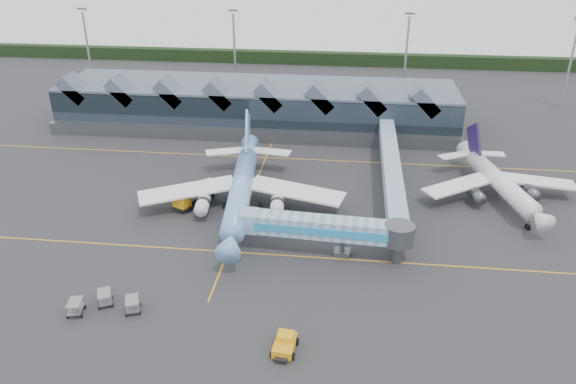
# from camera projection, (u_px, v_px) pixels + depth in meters

# --- Properties ---
(ground) EXTENTS (260.00, 260.00, 0.00)m
(ground) POSITION_uv_depth(u_px,v_px,m) (239.00, 225.00, 88.64)
(ground) COLOR #2C2C2F
(ground) RESTS_ON ground
(taxi_stripes) EXTENTS (120.00, 60.00, 0.01)m
(taxi_stripes) POSITION_uv_depth(u_px,v_px,m) (250.00, 197.00, 97.56)
(taxi_stripes) COLOR orange
(taxi_stripes) RESTS_ON ground
(tree_line_far) EXTENTS (260.00, 4.00, 4.00)m
(tree_line_far) POSITION_uv_depth(u_px,v_px,m) (303.00, 58.00, 185.91)
(tree_line_far) COLOR black
(tree_line_far) RESTS_ON ground
(terminal) EXTENTS (90.00, 22.25, 12.52)m
(terminal) POSITION_uv_depth(u_px,v_px,m) (257.00, 105.00, 129.28)
(terminal) COLOR black
(terminal) RESTS_ON ground
(light_masts) EXTENTS (132.40, 42.56, 22.45)m
(light_masts) POSITION_uv_depth(u_px,v_px,m) (372.00, 60.00, 136.98)
(light_masts) COLOR gray
(light_masts) RESTS_ON ground
(main_airliner) EXTENTS (34.54, 39.93, 12.82)m
(main_airliner) POSITION_uv_depth(u_px,v_px,m) (242.00, 187.00, 92.43)
(main_airliner) COLOR #6B93D9
(main_airliner) RESTS_ON ground
(regional_jet) EXTENTS (26.71, 29.69, 10.29)m
(regional_jet) POSITION_uv_depth(u_px,v_px,m) (498.00, 180.00, 95.94)
(regional_jet) COLOR white
(regional_jet) RESTS_ON ground
(jet_bridge) EXTENTS (24.74, 5.14, 5.88)m
(jet_bridge) POSITION_uv_depth(u_px,v_px,m) (336.00, 230.00, 79.00)
(jet_bridge) COLOR #6A99B0
(jet_bridge) RESTS_ON ground
(fuel_truck) EXTENTS (5.69, 9.20, 3.17)m
(fuel_truck) POSITION_uv_depth(u_px,v_px,m) (196.00, 193.00, 94.83)
(fuel_truck) COLOR black
(fuel_truck) RESTS_ON ground
(pushback_tug) EXTENTS (2.92, 4.33, 1.84)m
(pushback_tug) POSITION_uv_depth(u_px,v_px,m) (285.00, 344.00, 62.62)
(pushback_tug) COLOR orange
(pushback_tug) RESTS_ON ground
(baggage_carts) EXTENTS (8.93, 5.06, 1.74)m
(baggage_carts) POSITION_uv_depth(u_px,v_px,m) (104.00, 303.00, 69.11)
(baggage_carts) COLOR gray
(baggage_carts) RESTS_ON ground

